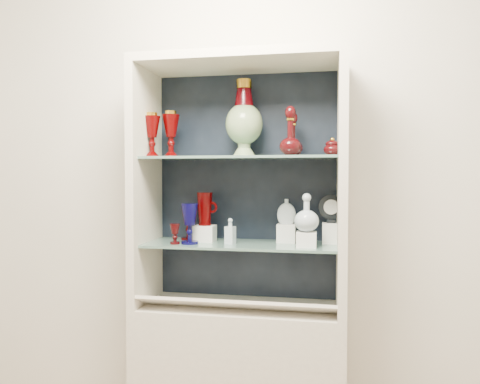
% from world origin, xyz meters
% --- Properties ---
extents(wall_back, '(3.50, 0.02, 2.80)m').
position_xyz_m(wall_back, '(0.00, 1.75, 1.40)').
color(wall_back, beige).
rests_on(wall_back, ground).
extents(cabinet_base, '(1.00, 0.40, 0.75)m').
position_xyz_m(cabinet_base, '(0.00, 1.53, 0.38)').
color(cabinet_base, beige).
rests_on(cabinet_base, ground).
extents(cabinet_back_panel, '(0.98, 0.02, 1.15)m').
position_xyz_m(cabinet_back_panel, '(0.00, 1.72, 1.32)').
color(cabinet_back_panel, black).
rests_on(cabinet_back_panel, cabinet_base).
extents(cabinet_side_left, '(0.04, 0.40, 1.15)m').
position_xyz_m(cabinet_side_left, '(-0.48, 1.53, 1.32)').
color(cabinet_side_left, beige).
rests_on(cabinet_side_left, cabinet_base).
extents(cabinet_side_right, '(0.04, 0.40, 1.15)m').
position_xyz_m(cabinet_side_right, '(0.48, 1.53, 1.32)').
color(cabinet_side_right, beige).
rests_on(cabinet_side_right, cabinet_base).
extents(cabinet_top_cap, '(1.00, 0.40, 0.04)m').
position_xyz_m(cabinet_top_cap, '(0.00, 1.53, 1.92)').
color(cabinet_top_cap, beige).
rests_on(cabinet_top_cap, cabinet_side_left).
extents(shelf_lower, '(0.92, 0.34, 0.01)m').
position_xyz_m(shelf_lower, '(0.00, 1.55, 1.04)').
color(shelf_lower, slate).
rests_on(shelf_lower, cabinet_side_left).
extents(shelf_upper, '(0.92, 0.34, 0.01)m').
position_xyz_m(shelf_upper, '(0.00, 1.55, 1.46)').
color(shelf_upper, slate).
rests_on(shelf_upper, cabinet_side_left).
extents(label_ledge, '(0.92, 0.17, 0.09)m').
position_xyz_m(label_ledge, '(0.00, 1.42, 0.78)').
color(label_ledge, beige).
rests_on(label_ledge, cabinet_base).
extents(label_card_0, '(0.10, 0.06, 0.03)m').
position_xyz_m(label_card_0, '(-0.22, 1.42, 0.80)').
color(label_card_0, white).
rests_on(label_card_0, label_ledge).
extents(label_card_1, '(0.10, 0.06, 0.03)m').
position_xyz_m(label_card_1, '(0.05, 1.42, 0.80)').
color(label_card_1, white).
rests_on(label_card_1, label_ledge).
extents(pedestal_lamp_left, '(0.08, 0.08, 0.22)m').
position_xyz_m(pedestal_lamp_left, '(-0.44, 1.52, 1.58)').
color(pedestal_lamp_left, '#450000').
rests_on(pedestal_lamp_left, shelf_upper).
extents(pedestal_lamp_right, '(0.09, 0.09, 0.23)m').
position_xyz_m(pedestal_lamp_right, '(-0.36, 1.57, 1.59)').
color(pedestal_lamp_right, '#450000').
rests_on(pedestal_lamp_right, shelf_upper).
extents(enamel_urn, '(0.24, 0.24, 0.38)m').
position_xyz_m(enamel_urn, '(0.01, 1.59, 1.66)').
color(enamel_urn, '#104922').
rests_on(enamel_urn, shelf_upper).
extents(ruby_decanter_a, '(0.13, 0.13, 0.26)m').
position_xyz_m(ruby_decanter_a, '(0.24, 1.48, 1.60)').
color(ruby_decanter_a, '#380608').
rests_on(ruby_decanter_a, shelf_upper).
extents(ruby_decanter_b, '(0.13, 0.13, 0.23)m').
position_xyz_m(ruby_decanter_b, '(0.25, 1.59, 1.58)').
color(ruby_decanter_b, '#380608').
rests_on(ruby_decanter_b, shelf_upper).
extents(lidded_bowl, '(0.10, 0.10, 0.09)m').
position_xyz_m(lidded_bowl, '(0.43, 1.57, 1.52)').
color(lidded_bowl, '#380608').
rests_on(lidded_bowl, shelf_upper).
extents(cobalt_goblet, '(0.09, 0.09, 0.20)m').
position_xyz_m(cobalt_goblet, '(-0.24, 1.48, 1.15)').
color(cobalt_goblet, '#080539').
rests_on(cobalt_goblet, shelf_lower).
extents(ruby_goblet_tall, '(0.08, 0.08, 0.18)m').
position_xyz_m(ruby_goblet_tall, '(-0.28, 1.61, 1.14)').
color(ruby_goblet_tall, '#450000').
rests_on(ruby_goblet_tall, shelf_lower).
extents(ruby_goblet_small, '(0.06, 0.06, 0.10)m').
position_xyz_m(ruby_goblet_small, '(-0.31, 1.46, 1.10)').
color(ruby_goblet_small, '#380608').
rests_on(ruby_goblet_small, shelf_lower).
extents(riser_ruby_pitcher, '(0.10, 0.10, 0.08)m').
position_xyz_m(riser_ruby_pitcher, '(-0.19, 1.58, 1.09)').
color(riser_ruby_pitcher, silver).
rests_on(riser_ruby_pitcher, shelf_lower).
extents(ruby_pitcher, '(0.14, 0.10, 0.17)m').
position_xyz_m(ruby_pitcher, '(-0.19, 1.58, 1.21)').
color(ruby_pitcher, '#450000').
rests_on(ruby_pitcher, riser_ruby_pitcher).
extents(clear_square_bottle, '(0.05, 0.05, 0.12)m').
position_xyz_m(clear_square_bottle, '(-0.04, 1.51, 1.11)').
color(clear_square_bottle, '#A6B8C4').
rests_on(clear_square_bottle, shelf_lower).
extents(riser_flat_flask, '(0.09, 0.09, 0.09)m').
position_xyz_m(riser_flat_flask, '(0.22, 1.62, 1.09)').
color(riser_flat_flask, silver).
rests_on(riser_flat_flask, shelf_lower).
extents(flat_flask, '(0.09, 0.05, 0.13)m').
position_xyz_m(flat_flask, '(0.22, 1.62, 1.20)').
color(flat_flask, silver).
rests_on(flat_flask, riser_flat_flask).
extents(riser_clear_round_decanter, '(0.09, 0.09, 0.07)m').
position_xyz_m(riser_clear_round_decanter, '(0.32, 1.48, 1.08)').
color(riser_clear_round_decanter, silver).
rests_on(riser_clear_round_decanter, shelf_lower).
extents(clear_round_decanter, '(0.12, 0.12, 0.17)m').
position_xyz_m(clear_round_decanter, '(0.32, 1.48, 1.20)').
color(clear_round_decanter, '#A6B8C4').
rests_on(clear_round_decanter, riser_clear_round_decanter).
extents(riser_cameo_medallion, '(0.08, 0.08, 0.10)m').
position_xyz_m(riser_cameo_medallion, '(0.43, 1.62, 1.10)').
color(riser_cameo_medallion, silver).
rests_on(riser_cameo_medallion, shelf_lower).
extents(cameo_medallion, '(0.13, 0.06, 0.14)m').
position_xyz_m(cameo_medallion, '(0.43, 1.62, 1.22)').
color(cameo_medallion, black).
rests_on(cameo_medallion, riser_cameo_medallion).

